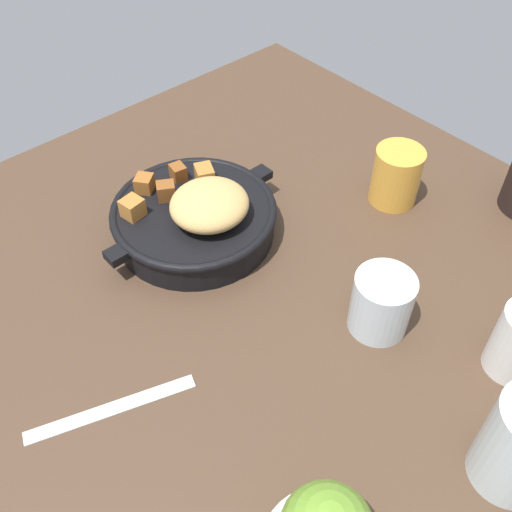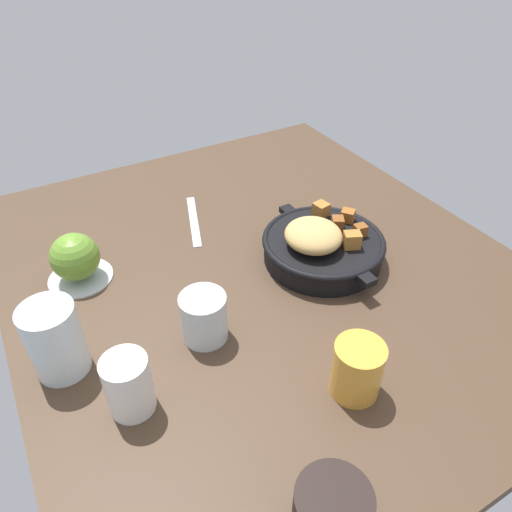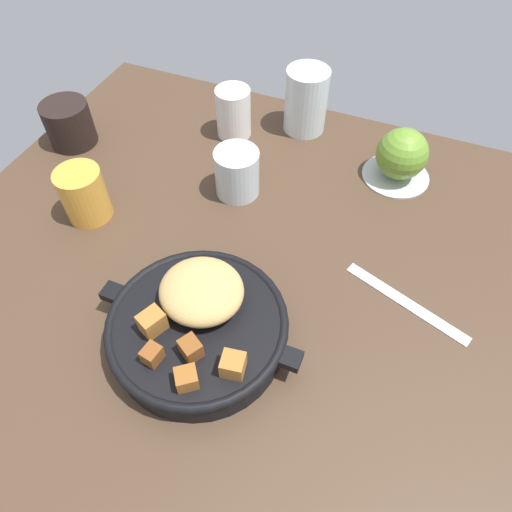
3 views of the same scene
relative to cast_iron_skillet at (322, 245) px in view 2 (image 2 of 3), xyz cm
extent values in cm
cube|color=#473323|center=(4.00, 10.32, -4.50)|extent=(98.92, 86.62, 2.40)
cylinder|color=black|center=(0.07, -0.31, -1.06)|extent=(21.38, 21.38, 4.48)
torus|color=black|center=(0.07, -0.31, 0.82)|extent=(22.16, 22.16, 1.20)
cube|color=black|center=(11.97, -0.31, 0.51)|extent=(2.64, 2.40, 1.20)
cube|color=black|center=(-11.84, -0.31, 0.51)|extent=(2.64, 2.40, 1.20)
ellipsoid|color=tan|center=(-0.52, 2.57, 3.37)|extent=(10.32, 9.91, 4.38)
cube|color=#A86B2D|center=(6.68, -4.33, 2.46)|extent=(2.93, 2.87, 2.56)
cube|color=#A86B2D|center=(-4.15, -3.10, 2.61)|extent=(3.26, 3.55, 2.86)
cube|color=brown|center=(-2.20, -6.57, 2.26)|extent=(2.17, 2.42, 2.15)
cube|color=brown|center=(1.45, -4.29, 2.37)|extent=(3.10, 2.99, 2.38)
cube|color=#935623|center=(2.66, -7.60, 2.30)|extent=(3.24, 3.21, 2.23)
cylinder|color=#B7BABF|center=(16.52, 39.64, -3.00)|extent=(11.10, 11.10, 0.60)
sphere|color=olive|center=(16.52, 39.64, 1.44)|extent=(8.28, 8.28, 8.28)
cube|color=silver|center=(23.15, 15.14, -3.12)|extent=(17.72, 7.51, 0.36)
cylinder|color=gold|center=(-25.60, 12.92, 0.86)|extent=(6.82, 6.82, 8.31)
cylinder|color=white|center=(-13.21, 40.01, 1.11)|extent=(6.09, 6.09, 8.81)
cylinder|color=silver|center=(-6.50, 26.36, 0.58)|extent=(7.05, 7.05, 7.75)
cylinder|color=silver|center=(-2.05, 46.50, 2.38)|extent=(7.55, 7.55, 11.35)
camera|label=1|loc=(32.45, 48.65, 53.21)|focal=41.45mm
camera|label=2|loc=(-54.65, 44.94, 52.13)|focal=33.98mm
camera|label=3|loc=(17.61, -24.23, 49.91)|focal=32.91mm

